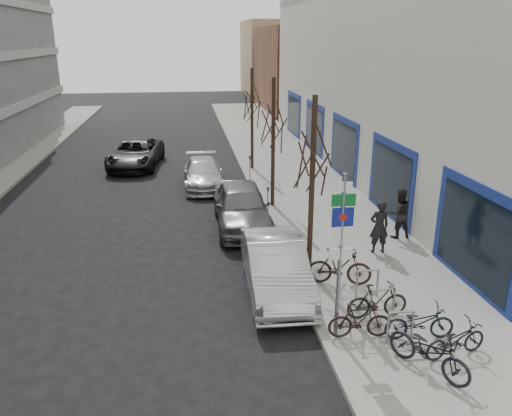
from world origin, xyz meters
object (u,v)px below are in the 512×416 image
object	(u,v)px
tree_near	(313,145)
pedestrian_far	(399,213)
meter_front	(299,256)
bike_near_right	(360,320)
tree_far	(252,95)
bike_mid_curb	(420,319)
bike_rack	(383,300)
bike_near_left	(430,347)
meter_back	(250,166)
parked_car_back	(203,173)
bike_far_inner	(340,266)
parked_car_mid	(242,206)
tree_mid	(273,113)
parked_car_front	(276,267)
pedestrian_near	(379,227)
meter_mid	(268,199)
bike_mid_inner	(377,300)
highway_sign_pole	(341,247)
lane_car	(136,153)
bike_far_curb	(456,337)

from	to	relation	value
tree_near	pedestrian_far	size ratio (longest dim) A/B	2.99
meter_front	bike_near_right	xyz separation A→B (m)	(0.78, -3.18, -0.30)
tree_far	bike_mid_curb	size ratio (longest dim) A/B	3.28
bike_rack	bike_near_left	world-z (taller)	bike_near_left
pedestrian_far	meter_back	bearing A→B (deg)	-64.30
tree_far	parked_car_back	distance (m)	5.21
bike_far_inner	parked_car_mid	distance (m)	5.86
tree_mid	pedestrian_far	world-z (taller)	tree_mid
parked_car_front	parked_car_back	world-z (taller)	parked_car_front
bike_near_left	pedestrian_near	bearing A→B (deg)	45.79
bike_mid_curb	parked_car_back	xyz separation A→B (m)	(-4.51, 14.17, 0.01)
bike_rack	meter_front	world-z (taller)	meter_front
meter_front	bike_far_inner	size ratio (longest dim) A/B	0.68
meter_mid	bike_mid_inner	bearing A→B (deg)	-79.05
highway_sign_pole	parked_car_front	xyz separation A→B (m)	(-1.00, 2.68, -1.68)
parked_car_back	pedestrian_far	distance (m)	10.39
meter_mid	pedestrian_near	world-z (taller)	pedestrian_near
lane_car	pedestrian_near	world-z (taller)	pedestrian_near
highway_sign_pole	parked_car_back	bearing A→B (deg)	100.70
highway_sign_pole	bike_near_right	bearing A→B (deg)	-17.55
meter_front	lane_car	xyz separation A→B (m)	(-5.96, 15.32, -0.15)
tree_far	bike_mid_inner	world-z (taller)	tree_far
bike_mid_inner	tree_far	bearing A→B (deg)	2.21
meter_back	pedestrian_near	world-z (taller)	pedestrian_near
meter_mid	bike_far_inner	bearing A→B (deg)	-79.40
tree_mid	parked_car_mid	xyz separation A→B (m)	(-1.56, -2.04, -3.25)
bike_near_right	bike_far_curb	bearing A→B (deg)	-113.27
bike_near_left	highway_sign_pole	bearing A→B (deg)	101.34
bike_near_right	bike_mid_inner	size ratio (longest dim) A/B	0.95
highway_sign_pole	parked_car_front	world-z (taller)	highway_sign_pole
lane_car	meter_mid	bearing A→B (deg)	-51.93
highway_sign_pole	pedestrian_far	bearing A→B (deg)	55.08
highway_sign_pole	meter_front	size ratio (longest dim) A/B	3.31
highway_sign_pole	bike_near_right	distance (m)	1.92
meter_mid	parked_car_front	distance (m)	5.89
bike_far_inner	parked_car_back	bearing A→B (deg)	33.34
bike_mid_inner	parked_car_back	xyz separation A→B (m)	(-3.87, 13.12, 0.03)
meter_front	highway_sign_pole	bearing A→B (deg)	-85.25
bike_near_left	lane_car	xyz separation A→B (m)	(-7.77, 19.94, 0.03)
bike_mid_curb	meter_mid	bearing A→B (deg)	18.53
parked_car_mid	parked_car_back	xyz separation A→B (m)	(-1.24, 5.79, -0.18)
bike_far_curb	tree_far	bearing A→B (deg)	-5.11
bike_far_curb	pedestrian_near	bearing A→B (deg)	-16.34
highway_sign_pole	bike_near_left	bearing A→B (deg)	-46.00
meter_mid	lane_car	xyz separation A→B (m)	(-5.96, 9.82, -0.15)
tree_mid	bike_mid_inner	xyz separation A→B (m)	(1.07, -9.37, -3.46)
tree_far	bike_near_right	size ratio (longest dim) A/B	3.56
meter_back	bike_far_inner	bearing A→B (deg)	-84.44
meter_back	lane_car	distance (m)	7.36
tree_far	bike_far_curb	xyz separation A→B (m)	(2.21, -17.70, -3.47)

